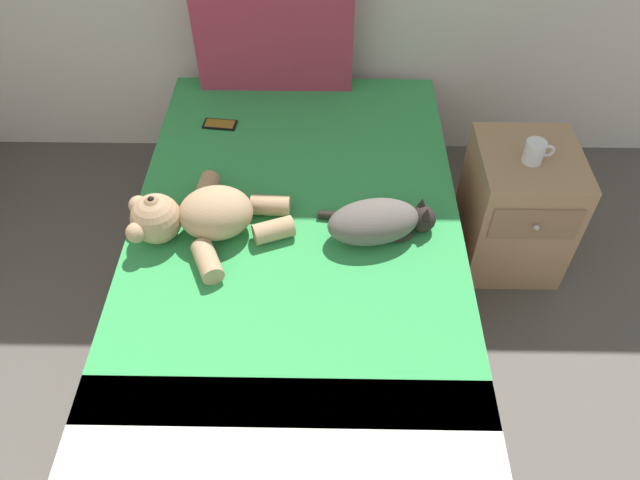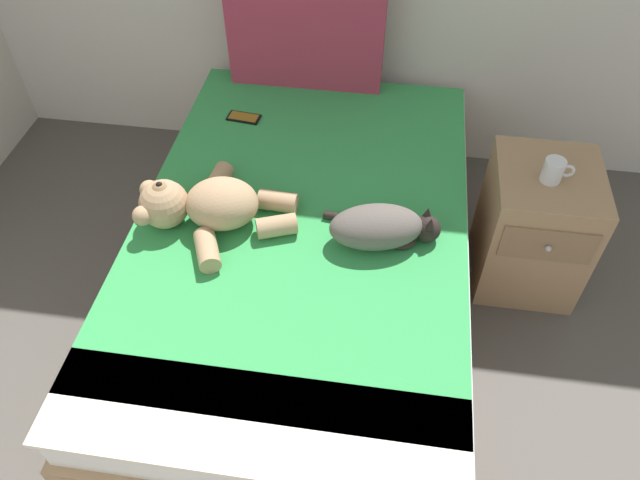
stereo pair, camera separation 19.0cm
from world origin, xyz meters
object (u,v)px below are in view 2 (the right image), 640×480
cat (381,227)px  teddy_bear (206,205)px  cell_phone (244,117)px  nightstand (534,227)px  mug (554,171)px  patterned_cushion (306,32)px  bed (303,259)px

cat → teddy_bear: (-0.65, 0.00, 0.01)m
cell_phone → nightstand: (1.31, -0.31, -0.20)m
cell_phone → mug: 1.35m
patterned_cushion → nightstand: patterned_cushion is taller
bed → cell_phone: 0.74m
cat → mug: size_ratio=3.67×
bed → cat: (0.31, -0.08, 0.32)m
nightstand → teddy_bear: bearing=-164.6°
cat → teddy_bear: size_ratio=0.72×
teddy_bear → mug: (1.28, 0.32, 0.06)m
cat → nightstand: (0.64, 0.36, -0.27)m
bed → cell_phone: cell_phone is taller
patterned_cushion → teddy_bear: (-0.21, -1.01, -0.18)m
teddy_bear → nightstand: size_ratio=1.06×
bed → nightstand: size_ratio=3.48×
patterned_cushion → teddy_bear: patterned_cushion is taller
nightstand → mug: bearing=-112.9°
bed → mug: mug is taller
bed → teddy_bear: size_ratio=3.29×
cat → mug: bearing=27.6°
patterned_cushion → cell_phone: 0.49m
patterned_cushion → cell_phone: (-0.24, -0.34, -0.26)m
cat → nightstand: cat is taller
teddy_bear → mug: 1.32m
patterned_cushion → cat: bearing=-66.5°
bed → cat: size_ratio=4.60×
bed → cat: bearing=-14.9°
patterned_cushion → cell_phone: patterned_cushion is taller
patterned_cushion → nightstand: 1.34m
teddy_bear → nightstand: teddy_bear is taller
cat → patterned_cushion: bearing=113.5°
bed → teddy_bear: teddy_bear is taller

